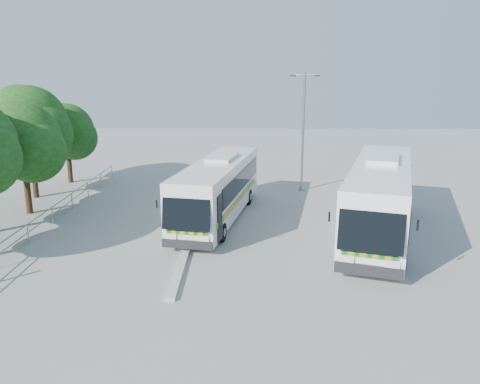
{
  "coord_description": "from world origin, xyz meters",
  "views": [
    {
      "loc": [
        0.3,
        -21.28,
        7.91
      ],
      "look_at": [
        0.2,
        2.76,
        1.89
      ],
      "focal_mm": 35.0,
      "sensor_mm": 36.0,
      "label": 1
    }
  ],
  "objects_px": {
    "tree_far_c": "(23,141)",
    "lamppost": "(303,127)",
    "coach_main": "(218,188)",
    "coach_adjacent": "(380,196)",
    "tree_far_d": "(30,125)",
    "tree_far_e": "(67,131)"
  },
  "relations": [
    {
      "from": "coach_adjacent",
      "to": "lamppost",
      "type": "distance_m",
      "value": 9.97
    },
    {
      "from": "tree_far_c",
      "to": "tree_far_d",
      "type": "height_order",
      "value": "tree_far_d"
    },
    {
      "from": "tree_far_e",
      "to": "coach_adjacent",
      "type": "height_order",
      "value": "tree_far_e"
    },
    {
      "from": "tree_far_e",
      "to": "coach_adjacent",
      "type": "relative_size",
      "value": 0.45
    },
    {
      "from": "lamppost",
      "to": "coach_adjacent",
      "type": "bearing_deg",
      "value": -53.59
    },
    {
      "from": "tree_far_c",
      "to": "tree_far_d",
      "type": "bearing_deg",
      "value": 107.83
    },
    {
      "from": "lamppost",
      "to": "tree_far_d",
      "type": "bearing_deg",
      "value": -153.77
    },
    {
      "from": "tree_far_d",
      "to": "coach_adjacent",
      "type": "xyz_separation_m",
      "value": [
        20.58,
        -7.23,
        -2.83
      ]
    },
    {
      "from": "tree_far_e",
      "to": "lamppost",
      "type": "relative_size",
      "value": 0.73
    },
    {
      "from": "tree_far_c",
      "to": "coach_adjacent",
      "type": "height_order",
      "value": "tree_far_c"
    },
    {
      "from": "tree_far_c",
      "to": "lamppost",
      "type": "xyz_separation_m",
      "value": [
        16.63,
        5.72,
        0.23
      ]
    },
    {
      "from": "tree_far_c",
      "to": "coach_adjacent",
      "type": "xyz_separation_m",
      "value": [
        19.39,
        -3.53,
        -2.27
      ]
    },
    {
      "from": "coach_main",
      "to": "lamppost",
      "type": "height_order",
      "value": "lamppost"
    },
    {
      "from": "coach_main",
      "to": "coach_adjacent",
      "type": "bearing_deg",
      "value": -5.74
    },
    {
      "from": "coach_main",
      "to": "coach_adjacent",
      "type": "height_order",
      "value": "coach_adjacent"
    },
    {
      "from": "tree_far_e",
      "to": "coach_adjacent",
      "type": "bearing_deg",
      "value": -30.52
    },
    {
      "from": "tree_far_d",
      "to": "lamppost",
      "type": "distance_m",
      "value": 17.94
    },
    {
      "from": "coach_main",
      "to": "lamppost",
      "type": "xyz_separation_m",
      "value": [
        5.51,
        6.68,
        2.7
      ]
    },
    {
      "from": "tree_far_e",
      "to": "coach_adjacent",
      "type": "distance_m",
      "value": 23.18
    },
    {
      "from": "tree_far_e",
      "to": "coach_main",
      "type": "distance_m",
      "value": 14.95
    },
    {
      "from": "tree_far_d",
      "to": "coach_main",
      "type": "height_order",
      "value": "tree_far_d"
    },
    {
      "from": "tree_far_d",
      "to": "coach_main",
      "type": "distance_m",
      "value": 13.5
    }
  ]
}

